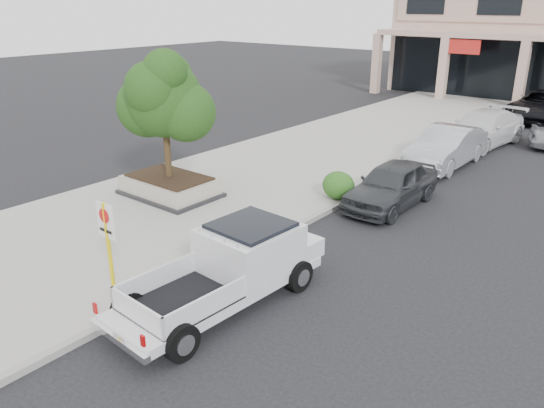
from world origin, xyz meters
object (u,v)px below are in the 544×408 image
at_px(curb_car_b, 446,147).
at_px(curb_car_d, 542,106).
at_px(no_parking_sign, 108,239).
at_px(pickup_truck, 219,272).
at_px(curb_car_a, 391,185).
at_px(curb_car_c, 482,128).
at_px(planter_tree, 170,99).
at_px(planter, 170,186).

bearing_deg(curb_car_b, curb_car_d, 87.53).
distance_m(curb_car_b, curb_car_d, 12.13).
relative_size(curb_car_b, curb_car_d, 0.82).
relative_size(no_parking_sign, pickup_truck, 0.43).
relative_size(curb_car_a, curb_car_b, 0.88).
bearing_deg(curb_car_c, planter_tree, -104.07).
height_order(planter, planter_tree, planter_tree).
distance_m(planter_tree, curb_car_b, 11.34).
distance_m(pickup_truck, curb_car_d, 25.59).
bearing_deg(curb_car_b, curb_car_a, -85.17).
relative_size(curb_car_a, curb_car_c, 0.78).
distance_m(planter_tree, curb_car_d, 22.67).
relative_size(planter, planter_tree, 0.80).
distance_m(planter_tree, pickup_truck, 7.60).
distance_m(planter_tree, curb_car_a, 7.69).
bearing_deg(planter, no_parking_sign, -51.05).
xyz_separation_m(no_parking_sign, curb_car_a, (1.84, 9.46, -0.90)).
bearing_deg(pickup_truck, curb_car_d, 92.38).
height_order(planter_tree, pickup_truck, planter_tree).
xyz_separation_m(planter, curb_car_a, (6.12, 4.16, 0.25)).
height_order(curb_car_a, curb_car_b, curb_car_b).
bearing_deg(no_parking_sign, curb_car_a, 78.99).
bearing_deg(no_parking_sign, curb_car_d, 85.46).
distance_m(planter, curb_car_d, 22.71).
xyz_separation_m(planter, pickup_truck, (6.09, -3.81, 0.37)).
bearing_deg(curb_car_a, no_parking_sign, -100.59).
height_order(curb_car_a, curb_car_d, curb_car_d).
distance_m(no_parking_sign, pickup_truck, 2.47).
xyz_separation_m(planter_tree, curb_car_d, (6.30, 21.62, -2.59)).
distance_m(no_parking_sign, curb_car_c, 19.42).
distance_m(planter, curb_car_a, 7.41).
relative_size(pickup_truck, curb_car_d, 0.90).
distance_m(planter, curb_car_b, 11.24).
height_order(no_parking_sign, curb_car_b, no_parking_sign).
xyz_separation_m(no_parking_sign, pickup_truck, (1.80, 1.48, -0.79)).
bearing_deg(no_parking_sign, curb_car_b, 84.44).
distance_m(curb_car_b, curb_car_c, 4.39).
xyz_separation_m(pickup_truck, curb_car_c, (-0.36, 17.86, -0.05)).
distance_m(planter, no_parking_sign, 6.91).
xyz_separation_m(planter, curb_car_c, (5.73, 14.05, 0.32)).
relative_size(planter_tree, curb_car_a, 0.94).
distance_m(planter, curb_car_c, 15.18).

